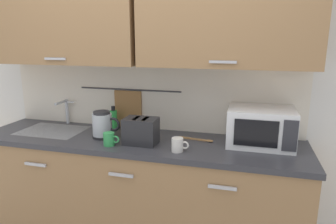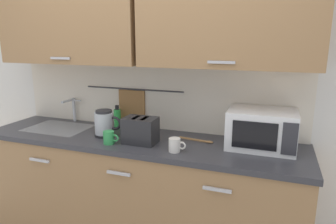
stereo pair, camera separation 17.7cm
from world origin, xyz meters
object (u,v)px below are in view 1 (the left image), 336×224
at_px(toaster, 141,131).
at_px(electric_kettle, 103,125).
at_px(dish_soap_bottle, 114,119).
at_px(mug_near_sink, 109,139).
at_px(microwave, 261,127).
at_px(mug_by_kettle, 178,145).
at_px(wooden_spoon, 200,140).

bearing_deg(toaster, electric_kettle, 170.55).
height_order(dish_soap_bottle, toaster, dish_soap_bottle).
height_order(electric_kettle, mug_near_sink, electric_kettle).
height_order(microwave, mug_near_sink, microwave).
xyz_separation_m(microwave, electric_kettle, (-1.17, -0.14, -0.03)).
height_order(microwave, dish_soap_bottle, microwave).
xyz_separation_m(electric_kettle, dish_soap_bottle, (-0.02, 0.24, -0.01)).
relative_size(electric_kettle, mug_by_kettle, 1.89).
relative_size(dish_soap_bottle, mug_near_sink, 1.63).
bearing_deg(toaster, dish_soap_bottle, 140.43).
relative_size(microwave, electric_kettle, 2.03).
distance_m(mug_near_sink, toaster, 0.23).
xyz_separation_m(mug_near_sink, mug_by_kettle, (0.50, 0.01, 0.00)).
distance_m(electric_kettle, toaster, 0.34).
distance_m(microwave, dish_soap_bottle, 1.20).
height_order(electric_kettle, dish_soap_bottle, electric_kettle).
xyz_separation_m(microwave, wooden_spoon, (-0.43, -0.02, -0.13)).
distance_m(electric_kettle, wooden_spoon, 0.76).
xyz_separation_m(microwave, dish_soap_bottle, (-1.19, 0.09, -0.05)).
distance_m(dish_soap_bottle, toaster, 0.46).
bearing_deg(mug_by_kettle, toaster, 163.44).
distance_m(dish_soap_bottle, mug_near_sink, 0.42).
xyz_separation_m(toaster, wooden_spoon, (0.41, 0.18, -0.09)).
bearing_deg(mug_near_sink, mug_by_kettle, 1.35).
bearing_deg(microwave, mug_by_kettle, -152.12).
relative_size(electric_kettle, wooden_spoon, 0.82).
bearing_deg(dish_soap_bottle, electric_kettle, -85.13).
xyz_separation_m(dish_soap_bottle, mug_near_sink, (0.15, -0.39, -0.04)).
bearing_deg(microwave, mug_near_sink, -164.05).
xyz_separation_m(toaster, mug_by_kettle, (0.30, -0.09, -0.05)).
xyz_separation_m(dish_soap_bottle, mug_by_kettle, (0.65, -0.38, -0.04)).
bearing_deg(dish_soap_bottle, mug_by_kettle, -30.29).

